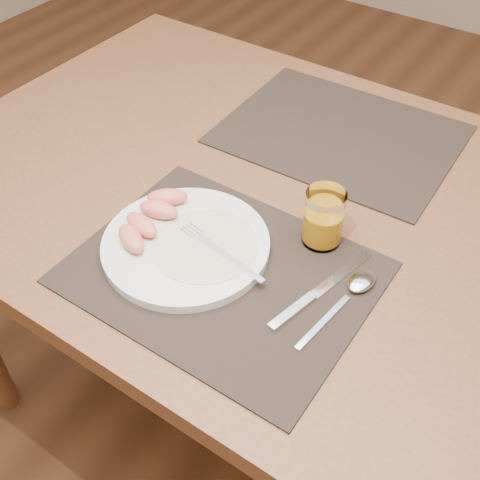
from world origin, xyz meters
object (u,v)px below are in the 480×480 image
object	(u,v)px
table	(291,232)
spoon	(356,287)
placemat_far	(339,134)
plate	(186,245)
placemat_near	(222,272)
fork	(215,248)
juice_glass	(323,220)
knife	(313,295)

from	to	relation	value
table	spoon	distance (m)	0.25
placemat_far	plate	world-z (taller)	plate
placemat_near	spoon	xyz separation A→B (m)	(0.19, 0.08, 0.01)
table	placemat_far	world-z (taller)	placemat_far
placemat_near	fork	world-z (taller)	fork
placemat_near	fork	size ratio (longest dim) A/B	2.57
plate	juice_glass	xyz separation A→B (m)	(0.17, 0.14, 0.04)
plate	spoon	distance (m)	0.28
table	placemat_near	world-z (taller)	placemat_near
placemat_near	placemat_far	distance (m)	0.44
plate	fork	bearing A→B (deg)	14.97
placemat_near	plate	size ratio (longest dim) A/B	1.67
placemat_near	plate	distance (m)	0.08
plate	fork	distance (m)	0.05
plate	knife	size ratio (longest dim) A/B	1.24
placemat_near	placemat_far	xyz separation A→B (m)	(-0.03, 0.44, 0.00)
plate	juice_glass	world-z (taller)	juice_glass
fork	spoon	bearing A→B (deg)	16.14
spoon	juice_glass	distance (m)	0.12
spoon	plate	bearing A→B (deg)	-164.07
plate	spoon	xyz separation A→B (m)	(0.27, 0.08, -0.00)
fork	knife	xyz separation A→B (m)	(0.17, 0.01, -0.02)
placemat_far	plate	bearing A→B (deg)	-96.93
placemat_far	spoon	bearing A→B (deg)	-59.06
placemat_near	spoon	distance (m)	0.21
plate	knife	distance (m)	0.22
table	placemat_near	bearing A→B (deg)	-89.67
knife	juice_glass	world-z (taller)	juice_glass
placemat_far	spoon	size ratio (longest dim) A/B	2.34
fork	knife	world-z (taller)	fork
juice_glass	placemat_near	bearing A→B (deg)	-121.68
juice_glass	plate	bearing A→B (deg)	-140.34
table	juice_glass	size ratio (longest dim) A/B	14.38
placemat_far	juice_glass	world-z (taller)	juice_glass
table	fork	distance (m)	0.23
table	spoon	xyz separation A→B (m)	(0.19, -0.14, 0.09)
plate	knife	bearing A→B (deg)	6.98
plate	fork	world-z (taller)	fork
knife	fork	bearing A→B (deg)	-175.38
fork	spoon	xyz separation A→B (m)	(0.22, 0.06, -0.01)
table	placemat_near	distance (m)	0.24
placemat_near	knife	size ratio (longest dim) A/B	2.06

